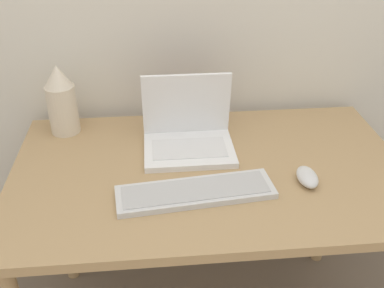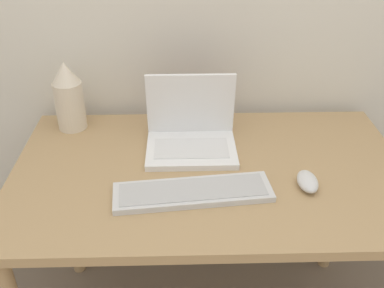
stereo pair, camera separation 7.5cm
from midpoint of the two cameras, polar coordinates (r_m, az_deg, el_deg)
name	(u,v)px [view 2 (the right image)]	position (r m, az deg, el deg)	size (l,w,h in m)	color
desk	(210,193)	(1.45, 3.74, -6.21)	(1.22, 0.74, 0.76)	tan
laptop	(191,133)	(1.47, 1.33, 1.35)	(0.29, 0.23, 0.24)	white
keyboard	(193,192)	(1.28, 1.80, -6.15)	(0.46, 0.17, 0.02)	silver
mouse	(307,181)	(1.35, 16.01, -4.62)	(0.06, 0.10, 0.04)	silver
vase	(69,97)	(1.61, -14.11, 5.85)	(0.10, 0.10, 0.25)	beige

